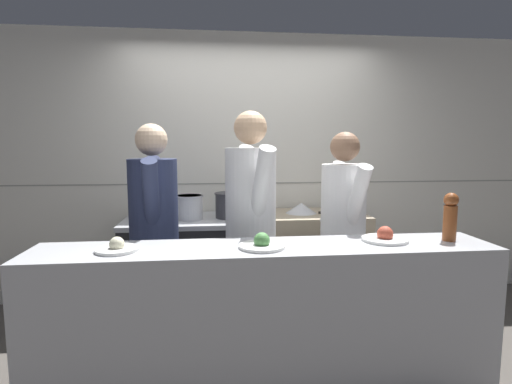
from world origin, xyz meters
TOP-DOWN VIEW (x-y plane):
  - ground_plane at (0.00, 0.00)m, footprint 14.00×14.00m
  - wall_back_tiled at (0.00, 1.42)m, footprint 8.00×0.06m
  - oven_range at (-0.59, 1.02)m, footprint 1.13×0.71m
  - prep_counter at (0.53, 1.02)m, footprint 0.98×0.65m
  - pass_counter at (-0.06, -0.32)m, footprint 2.66×0.45m
  - stock_pot at (-0.97, 1.08)m, footprint 0.25×0.25m
  - sauce_pot at (-0.57, 0.97)m, footprint 0.24×0.24m
  - braising_pot at (-0.20, 1.03)m, footprint 0.30×0.30m
  - mixing_bowl_steel at (0.44, 1.04)m, footprint 0.28×0.28m
  - chefs_knife at (0.73, 0.93)m, footprint 0.35×0.18m
  - plated_dish_main at (-0.89, -0.34)m, footprint 0.23×0.23m
  - plated_dish_appetiser at (-0.10, -0.35)m, footprint 0.26×0.26m
  - plated_dish_dessert at (0.66, -0.27)m, footprint 0.28×0.28m
  - pepper_mill at (1.05, -0.31)m, footprint 0.09×0.09m
  - chef_head_cook at (-0.79, 0.31)m, footprint 0.37×0.73m
  - chef_sous at (-0.10, 0.27)m, footprint 0.43×0.77m
  - chef_line at (0.59, 0.30)m, footprint 0.37×0.71m

SIDE VIEW (x-z plane):
  - ground_plane at x=0.00m, z-range 0.00..0.00m
  - oven_range at x=-0.59m, z-range 0.00..0.88m
  - prep_counter at x=0.53m, z-range 0.00..0.90m
  - pass_counter at x=-0.06m, z-range 0.00..0.95m
  - chef_line at x=0.59m, z-range 0.09..1.72m
  - chefs_knife at x=0.73m, z-range 0.90..0.92m
  - chef_head_cook at x=-0.79m, z-range 0.09..1.77m
  - mixing_bowl_steel at x=0.44m, z-range 0.90..1.00m
  - stock_pot at x=-0.97m, z-range 0.88..1.05m
  - plated_dish_main at x=-0.89m, z-range 0.93..1.02m
  - plated_dish_appetiser at x=-0.10m, z-range 0.93..1.02m
  - plated_dish_dessert at x=0.66m, z-range 0.93..1.03m
  - chef_sous at x=-0.10m, z-range 0.10..1.87m
  - sauce_pot at x=-0.57m, z-range 0.88..1.10m
  - braising_pot at x=-0.20m, z-range 0.88..1.11m
  - pepper_mill at x=1.05m, z-range 0.96..1.26m
  - wall_back_tiled at x=0.00m, z-range 0.00..2.60m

